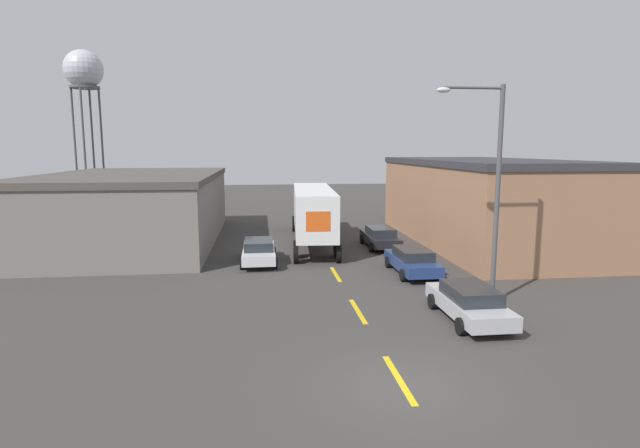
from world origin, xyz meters
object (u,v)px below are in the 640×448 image
Objects in this scene: parked_car_left_far at (259,251)px; parked_car_right_mid at (412,260)px; water_tower at (84,72)px; parked_car_right_far at (380,237)px; parked_car_right_near at (469,302)px; semi_truck at (312,209)px; street_lamp at (491,180)px.

parked_car_left_far and parked_car_right_mid have the same top height.
parked_car_right_far is at bearing -52.09° from water_tower.
parked_car_right_far and parked_car_right_mid have the same top height.
parked_car_left_far is 13.39m from parked_car_right_near.
street_lamp reaches higher than semi_truck.
parked_car_left_far is 8.83m from parked_car_right_far.
parked_car_right_near is 64.45m from water_tower.
parked_car_left_far is 0.24× the size of water_tower.
parked_car_right_far is 1.00× the size of parked_car_right_near.
semi_truck is 48.23m from water_tower.
parked_car_right_near is (4.31, -16.65, -1.64)m from semi_truck.
parked_car_right_far is 0.24× the size of water_tower.
parked_car_right_far is at bearing 97.49° from street_lamp.
semi_truck is at bearing 57.97° from parked_car_left_far.
water_tower reaches higher than parked_car_right_far.
street_lamp is (1.62, 2.07, 4.52)m from parked_car_right_near.
semi_truck is 3.06× the size of parked_car_right_near.
semi_truck is 17.28m from parked_car_right_near.
street_lamp reaches higher than parked_car_right_near.
water_tower is at bearing 128.72° from semi_truck.
semi_truck is 5.14m from parked_car_right_far.
semi_truck is 0.75× the size of water_tower.
semi_truck reaches higher than parked_car_right_near.
parked_car_left_far is 1.00× the size of parked_car_right_near.
parked_car_right_near is at bearing -128.13° from street_lamp.
parked_car_right_mid is (4.31, -9.41, -1.64)m from semi_truck.
street_lamp is at bearing -41.88° from parked_car_left_far.
semi_truck is 16.01m from street_lamp.
parked_car_right_mid is 0.24× the size of water_tower.
parked_car_right_near is 1.00× the size of parked_car_right_mid.
parked_car_right_far and parked_car_right_near have the same top height.
street_lamp is (1.62, -5.18, 4.52)m from parked_car_right_mid.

